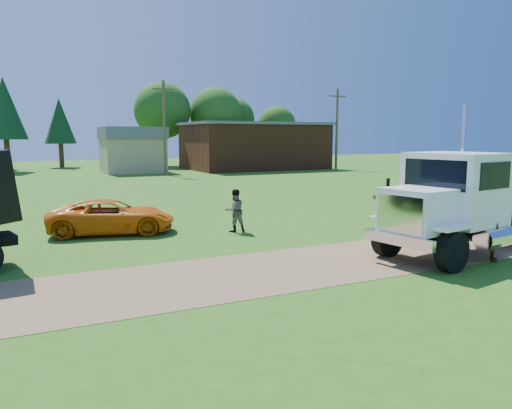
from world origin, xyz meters
name	(u,v)px	position (x,y,z in m)	size (l,w,h in m)	color
ground	(297,267)	(0.00, 0.00, 0.00)	(140.00, 140.00, 0.00)	#2B5A13
dirt_track	(297,267)	(0.00, 0.00, 0.01)	(120.00, 4.20, 0.01)	brown
white_semi_tractor	(456,204)	(5.27, -1.01, 1.67)	(8.29, 3.87, 4.90)	black
orange_pickup	(112,217)	(-3.96, 7.55, 0.67)	(2.22, 4.82, 1.34)	orange
flatbed_trailer	(461,201)	(11.10, 3.94, 0.85)	(8.04, 3.82, 1.98)	#382711
spectator_a	(495,231)	(5.83, -2.03, 0.92)	(0.67, 0.44, 1.83)	#999999
spectator_b	(235,211)	(0.53, 5.75, 0.86)	(0.83, 0.65, 1.71)	#999999
brick_building	(254,146)	(18.00, 40.00, 2.66)	(15.40, 10.40, 5.30)	brown
tan_shed	(133,149)	(4.00, 40.00, 2.42)	(6.20, 5.40, 4.70)	tan
utility_poles	(164,126)	(6.00, 35.00, 4.71)	(42.20, 0.28, 9.00)	#4A382A
tree_row	(72,111)	(-0.80, 49.05, 6.55)	(55.12, 14.76, 11.13)	#342515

